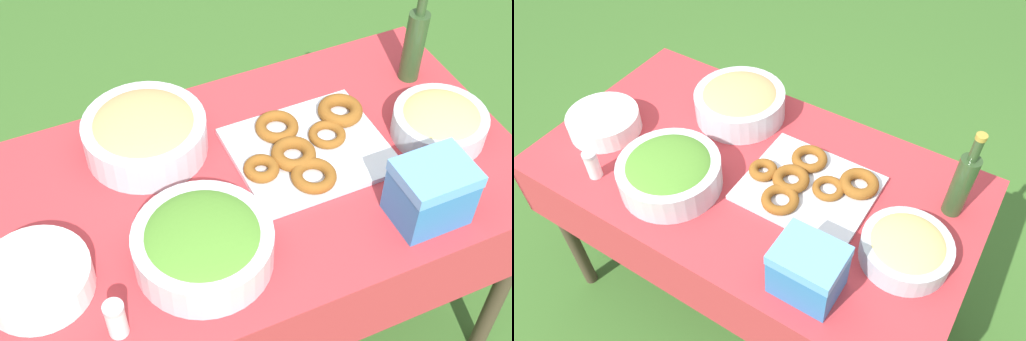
# 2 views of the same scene
# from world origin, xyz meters

# --- Properties ---
(ground_plane) EXTENTS (14.00, 14.00, 0.00)m
(ground_plane) POSITION_xyz_m (0.00, 0.00, 0.00)
(ground_plane) COLOR #3D6B28
(picnic_table) EXTENTS (1.44, 0.81, 0.76)m
(picnic_table) POSITION_xyz_m (0.00, 0.00, 0.66)
(picnic_table) COLOR #B73338
(picnic_table) RESTS_ON ground_plane
(salad_bowl) EXTENTS (0.32, 0.32, 0.12)m
(salad_bowl) POSITION_xyz_m (-0.19, -0.18, 0.82)
(salad_bowl) COLOR silver
(salad_bowl) RESTS_ON picnic_table
(pasta_bowl) EXTENTS (0.25, 0.25, 0.09)m
(pasta_bowl) POSITION_xyz_m (0.54, -0.05, 0.81)
(pasta_bowl) COLOR #B2B7BC
(pasta_bowl) RESTS_ON picnic_table
(donut_platter) EXTENTS (0.41, 0.36, 0.05)m
(donut_platter) POSITION_xyz_m (0.18, 0.03, 0.78)
(donut_platter) COLOR silver
(donut_platter) RESTS_ON picnic_table
(plate_stack) EXTENTS (0.25, 0.25, 0.07)m
(plate_stack) POSITION_xyz_m (-0.56, -0.10, 0.80)
(plate_stack) COLOR white
(plate_stack) RESTS_ON picnic_table
(olive_oil_bottle) EXTENTS (0.06, 0.06, 0.31)m
(olive_oil_bottle) POSITION_xyz_m (0.60, 0.19, 0.88)
(olive_oil_bottle) COLOR #2D4723
(olive_oil_bottle) RESTS_ON picnic_table
(bread_bowl) EXTENTS (0.32, 0.32, 0.12)m
(bread_bowl) POSITION_xyz_m (-0.20, 0.22, 0.82)
(bread_bowl) COLOR silver
(bread_bowl) RESTS_ON picnic_table
(cooler_box) EXTENTS (0.18, 0.14, 0.17)m
(cooler_box) POSITION_xyz_m (0.35, -0.28, 0.84)
(cooler_box) COLOR #3372B7
(cooler_box) RESTS_ON picnic_table
(salt_shaker) EXTENTS (0.05, 0.05, 0.10)m
(salt_shaker) POSITION_xyz_m (-0.43, -0.28, 0.81)
(salt_shaker) COLOR white
(salt_shaker) RESTS_ON picnic_table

